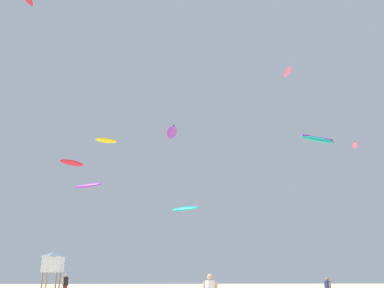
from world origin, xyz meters
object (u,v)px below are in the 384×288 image
at_px(kite_aloft_0, 318,139).
at_px(kite_aloft_4, 185,209).
at_px(kite_aloft_2, 106,140).
at_px(kite_aloft_6, 88,185).
at_px(kite_aloft_5, 287,72).
at_px(kite_aloft_7, 355,145).
at_px(person_midground, 65,284).
at_px(lifeguard_tower, 53,262).
at_px(kite_aloft_1, 172,133).
at_px(kite_aloft_3, 72,163).

xyz_separation_m(kite_aloft_0, kite_aloft_4, (-13.76, 8.07, -6.19)).
relative_size(kite_aloft_2, kite_aloft_6, 0.60).
bearing_deg(kite_aloft_0, kite_aloft_5, -143.95).
distance_m(kite_aloft_0, kite_aloft_7, 5.41).
bearing_deg(person_midground, kite_aloft_6, 141.70).
distance_m(lifeguard_tower, kite_aloft_1, 20.43).
bearing_deg(kite_aloft_2, kite_aloft_4, 0.39).
xyz_separation_m(lifeguard_tower, kite_aloft_0, (28.69, -8.64, 12.24)).
bearing_deg(kite_aloft_0, lifeguard_tower, 163.24).
bearing_deg(lifeguard_tower, kite_aloft_2, -7.34).
distance_m(kite_aloft_2, kite_aloft_4, 13.03).
height_order(kite_aloft_1, kite_aloft_5, kite_aloft_5).
xyz_separation_m(kite_aloft_0, kite_aloft_2, (-23.71, 8.00, 2.22)).
bearing_deg(kite_aloft_6, kite_aloft_3, 133.40).
bearing_deg(kite_aloft_5, kite_aloft_4, 133.95).
distance_m(kite_aloft_6, kite_aloft_7, 33.41).
height_order(kite_aloft_1, kite_aloft_4, kite_aloft_1).
distance_m(person_midground, lifeguard_tower, 14.37).
relative_size(kite_aloft_2, kite_aloft_3, 0.80).
xyz_separation_m(person_midground, kite_aloft_6, (-2.77, 17.48, 11.79)).
distance_m(kite_aloft_1, kite_aloft_7, 21.63).
bearing_deg(kite_aloft_1, kite_aloft_5, -40.66).
height_order(kite_aloft_3, kite_aloft_4, kite_aloft_3).
bearing_deg(kite_aloft_6, person_midground, -80.99).
bearing_deg(person_midground, kite_aloft_2, 132.77).
xyz_separation_m(kite_aloft_4, kite_aloft_5, (10.24, -10.63, 12.74)).
distance_m(kite_aloft_1, kite_aloft_2, 8.25).
height_order(kite_aloft_3, kite_aloft_7, kite_aloft_3).
bearing_deg(kite_aloft_3, kite_aloft_5, -35.75).
bearing_deg(kite_aloft_7, kite_aloft_2, 168.18).
xyz_separation_m(lifeguard_tower, kite_aloft_4, (14.93, -0.57, 6.05)).
bearing_deg(lifeguard_tower, kite_aloft_4, -2.20).
bearing_deg(kite_aloft_7, kite_aloft_1, 164.29).
distance_m(kite_aloft_3, kite_aloft_7, 37.86).
bearing_deg(person_midground, kite_aloft_7, 55.77).
relative_size(person_midground, lifeguard_tower, 0.43).
bearing_deg(kite_aloft_1, kite_aloft_4, 9.23).
relative_size(kite_aloft_1, kite_aloft_6, 0.96).
height_order(kite_aloft_0, kite_aloft_7, kite_aloft_0).
distance_m(lifeguard_tower, kite_aloft_0, 32.36).
bearing_deg(kite_aloft_0, kite_aloft_7, 21.52).
bearing_deg(kite_aloft_6, kite_aloft_4, -20.42).
xyz_separation_m(kite_aloft_3, kite_aloft_5, (26.41, -19.01, 4.89)).
relative_size(kite_aloft_4, kite_aloft_6, 0.82).
relative_size(kite_aloft_6, kite_aloft_7, 1.88).
bearing_deg(kite_aloft_3, kite_aloft_0, -28.80).
height_order(kite_aloft_1, kite_aloft_7, kite_aloft_1).
height_order(kite_aloft_1, kite_aloft_2, kite_aloft_1).
distance_m(person_midground, kite_aloft_2, 20.80).
bearing_deg(kite_aloft_2, person_midground, -89.93).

